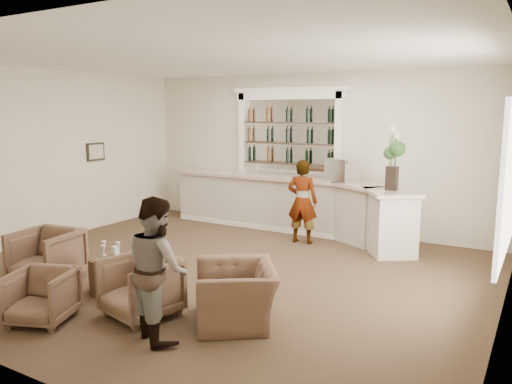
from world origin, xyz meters
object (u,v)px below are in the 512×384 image
(espresso_machine, at_px, (342,170))
(flower_vase, at_px, (393,155))
(bar_counter, at_px, (293,205))
(sommelier, at_px, (302,201))
(armchair_center, at_px, (41,296))
(cocktail_table, at_px, (110,274))
(armchair_left, at_px, (46,256))
(armchair_right, at_px, (141,287))
(guest, at_px, (157,268))
(armchair_far, at_px, (236,294))

(espresso_machine, xyz_separation_m, flower_vase, (1.12, -0.53, 0.39))
(bar_counter, relative_size, sommelier, 3.55)
(armchair_center, bearing_deg, cocktail_table, 71.85)
(bar_counter, height_order, espresso_machine, espresso_machine)
(armchair_left, relative_size, armchair_right, 1.05)
(guest, bearing_deg, flower_vase, -77.63)
(armchair_left, bearing_deg, armchair_right, -14.29)
(armchair_far, xyz_separation_m, espresso_machine, (-0.36, 4.40, 1.02))
(cocktail_table, distance_m, guest, 1.80)
(sommelier, xyz_separation_m, armchair_far, (0.88, -3.72, -0.46))
(espresso_machine, height_order, flower_vase, flower_vase)
(armchair_far, relative_size, espresso_machine, 2.05)
(bar_counter, relative_size, guest, 3.57)
(armchair_far, height_order, flower_vase, flower_vase)
(bar_counter, bearing_deg, armchair_center, -95.86)
(bar_counter, distance_m, cocktail_table, 4.53)
(flower_vase, bearing_deg, armchair_center, -118.63)
(armchair_center, bearing_deg, espresso_machine, 52.14)
(sommelier, bearing_deg, armchair_center, 69.47)
(armchair_left, xyz_separation_m, espresso_machine, (2.84, 4.61, 0.98))
(guest, xyz_separation_m, armchair_left, (-2.68, 0.58, -0.41))
(sommelier, xyz_separation_m, armchair_center, (-1.12, -4.91, -0.48))
(cocktail_table, xyz_separation_m, flower_vase, (2.83, 3.92, 1.51))
(armchair_center, distance_m, armchair_right, 1.16)
(armchair_left, distance_m, espresso_machine, 5.50)
(bar_counter, xyz_separation_m, armchair_left, (-1.78, -4.63, -0.18))
(armchair_left, distance_m, flower_vase, 5.85)
(armchair_left, distance_m, armchair_right, 2.12)
(armchair_left, relative_size, armchair_far, 0.81)
(armchair_center, height_order, flower_vase, flower_vase)
(cocktail_table, xyz_separation_m, armchair_left, (-1.13, -0.16, 0.14))
(armchair_left, xyz_separation_m, flower_vase, (3.96, 4.08, 1.37))
(espresso_machine, bearing_deg, cocktail_table, -91.50)
(guest, height_order, armchair_center, guest)
(bar_counter, xyz_separation_m, guest, (0.90, -5.21, 0.23))
(armchair_right, distance_m, armchair_far, 1.19)
(guest, relative_size, flower_vase, 1.45)
(guest, distance_m, armchair_far, 1.05)
(espresso_machine, bearing_deg, armchair_right, -79.13)
(armchair_left, xyz_separation_m, armchair_center, (1.20, -0.98, -0.07))
(guest, distance_m, espresso_machine, 5.22)
(guest, distance_m, armchair_right, 0.79)
(armchair_right, distance_m, flower_vase, 4.91)
(sommelier, bearing_deg, armchair_left, 51.75)
(guest, height_order, armchair_right, guest)
(armchair_center, bearing_deg, guest, -6.32)
(sommelier, relative_size, guest, 1.01)
(armchair_right, xyz_separation_m, armchair_far, (1.10, 0.46, -0.03))
(cocktail_table, xyz_separation_m, guest, (1.55, -0.74, 0.55))
(cocktail_table, bearing_deg, guest, -25.58)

